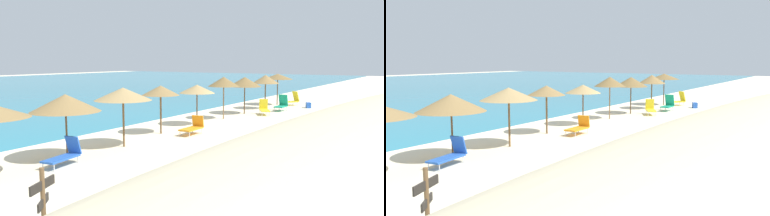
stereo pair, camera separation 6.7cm
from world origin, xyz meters
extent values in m
plane|color=beige|center=(0.00, 0.00, 0.00)|extent=(160.00, 160.00, 0.00)
cylinder|color=brown|center=(-10.26, 2.51, 1.01)|extent=(0.07, 0.07, 2.01)
cone|color=olive|center=(-10.26, 2.51, 2.20)|extent=(2.67, 2.67, 0.67)
cylinder|color=brown|center=(-7.36, 2.20, 1.11)|extent=(0.09, 0.09, 2.22)
cone|color=tan|center=(-7.36, 2.20, 2.35)|extent=(2.54, 2.54, 0.56)
cylinder|color=brown|center=(-3.93, 2.72, 1.08)|extent=(0.09, 0.09, 2.15)
cone|color=olive|center=(-3.93, 2.72, 2.26)|extent=(1.97, 1.97, 0.51)
cylinder|color=brown|center=(-0.60, 2.56, 1.02)|extent=(0.07, 0.07, 2.04)
cone|color=tan|center=(-0.60, 2.56, 2.13)|extent=(2.11, 2.11, 0.49)
cylinder|color=brown|center=(2.40, 2.39, 1.13)|extent=(0.07, 0.07, 2.26)
cone|color=olive|center=(2.40, 2.39, 2.42)|extent=(2.03, 2.03, 0.62)
cylinder|color=brown|center=(5.41, 2.32, 1.04)|extent=(0.08, 0.08, 2.08)
cone|color=olive|center=(5.41, 2.32, 2.27)|extent=(2.34, 2.34, 0.68)
cylinder|color=brown|center=(8.86, 2.17, 1.07)|extent=(0.09, 0.09, 2.13)
cone|color=olive|center=(8.86, 2.17, 2.32)|extent=(2.09, 2.09, 0.67)
cylinder|color=brown|center=(11.99, 2.35, 1.16)|extent=(0.08, 0.08, 2.32)
cone|color=olive|center=(11.99, 2.35, 2.41)|extent=(2.50, 2.50, 0.47)
cube|color=yellow|center=(5.60, 0.86, 0.33)|extent=(1.46, 1.19, 0.07)
cube|color=yellow|center=(6.15, 1.18, 0.69)|extent=(0.44, 0.60, 0.73)
cylinder|color=silver|center=(4.98, 0.80, 0.15)|extent=(0.04, 0.04, 0.29)
cylinder|color=silver|center=(5.23, 0.36, 0.15)|extent=(0.04, 0.04, 0.29)
cylinder|color=silver|center=(5.97, 1.37, 0.15)|extent=(0.04, 0.04, 0.29)
cylinder|color=silver|center=(6.22, 0.93, 0.15)|extent=(0.04, 0.04, 0.29)
cube|color=#199972|center=(8.20, 0.66, 0.34)|extent=(1.23, 0.67, 0.07)
cube|color=#199972|center=(8.78, 0.67, 0.78)|extent=(0.32, 0.67, 0.86)
cylinder|color=silver|center=(7.68, 0.95, 0.15)|extent=(0.04, 0.04, 0.30)
cylinder|color=silver|center=(7.68, 0.38, 0.15)|extent=(0.04, 0.04, 0.30)
cylinder|color=silver|center=(8.73, 0.95, 0.15)|extent=(0.04, 0.04, 0.30)
cylinder|color=silver|center=(8.73, 0.38, 0.15)|extent=(0.04, 0.04, 0.30)
cube|color=yellow|center=(12.18, 1.28, 0.31)|extent=(1.38, 1.18, 0.07)
cube|color=yellow|center=(12.67, 0.97, 0.75)|extent=(0.60, 0.69, 0.85)
cylinder|color=silver|center=(11.86, 1.78, 0.14)|extent=(0.04, 0.04, 0.28)
cylinder|color=silver|center=(11.59, 1.34, 0.14)|extent=(0.04, 0.04, 0.28)
cylinder|color=silver|center=(12.76, 1.22, 0.14)|extent=(0.04, 0.04, 0.28)
cylinder|color=silver|center=(12.49, 0.78, 0.14)|extent=(0.04, 0.04, 0.28)
cube|color=orange|center=(-3.41, 1.19, 0.32)|extent=(1.47, 0.69, 0.07)
cube|color=orange|center=(-2.72, 1.20, 0.62)|extent=(0.18, 0.66, 0.61)
cylinder|color=silver|center=(-4.03, 1.46, 0.14)|extent=(0.04, 0.04, 0.28)
cylinder|color=silver|center=(-4.02, 0.90, 0.14)|extent=(0.04, 0.04, 0.28)
cylinder|color=silver|center=(-2.79, 1.48, 0.14)|extent=(0.04, 0.04, 0.28)
cylinder|color=silver|center=(-2.78, 0.92, 0.14)|extent=(0.04, 0.04, 0.28)
cube|color=blue|center=(-11.10, 1.88, 0.29)|extent=(1.56, 0.82, 0.07)
cube|color=blue|center=(-10.41, 2.00, 0.65)|extent=(0.36, 0.62, 0.71)
cylinder|color=silver|center=(-11.77, 2.03, 0.13)|extent=(0.04, 0.04, 0.26)
cylinder|color=silver|center=(-11.69, 1.54, 0.13)|extent=(0.04, 0.04, 0.26)
cylinder|color=silver|center=(-10.52, 2.23, 0.13)|extent=(0.04, 0.04, 0.26)
cylinder|color=silver|center=(-10.44, 1.74, 0.13)|extent=(0.04, 0.04, 0.26)
cylinder|color=brown|center=(-15.96, -3.49, 0.93)|extent=(0.09, 0.09, 1.85)
cube|color=#332D28|center=(-15.96, -3.49, 1.52)|extent=(0.79, 0.35, 0.18)
cube|color=#332D28|center=(-15.96, -3.49, 1.19)|extent=(0.59, 0.48, 0.16)
cube|color=blue|center=(11.30, -0.51, 0.21)|extent=(0.66, 0.56, 0.43)
camera|label=1|loc=(-20.68, -9.78, 3.86)|focal=37.99mm
camera|label=2|loc=(-20.64, -9.84, 3.86)|focal=37.99mm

